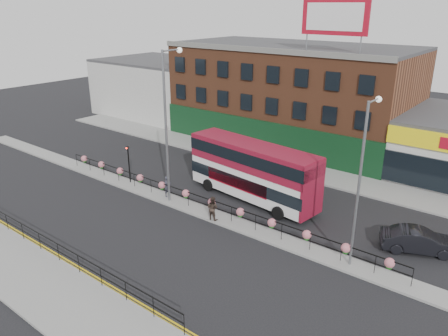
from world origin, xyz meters
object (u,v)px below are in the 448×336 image
Objects in this scene: double_decker_bus at (253,166)px; lamp_column_east at (362,171)px; pedestrian_a at (168,186)px; car at (419,241)px; pedestrian_b at (212,208)px; lamp_column_west at (168,114)px.

double_decker_bus is 1.18× the size of lamp_column_east.
lamp_column_east is at bearing -81.57° from pedestrian_a.
lamp_column_east is at bearing 120.82° from car.
pedestrian_a is (-5.32, -3.85, -1.77)m from double_decker_bus.
lamp_column_east is at bearing 179.10° from pedestrian_b.
double_decker_bus is 6.83× the size of pedestrian_a.
double_decker_bus is 5.01m from pedestrian_b.
pedestrian_a reaches higher than car.
pedestrian_a is (-17.65, -3.84, 0.24)m from car.
car is at bearing -69.18° from pedestrian_a.
lamp_column_west reaches higher than pedestrian_b.
lamp_column_west is 1.18× the size of lamp_column_east.
pedestrian_b is at bearing -91.25° from double_decker_bus.
pedestrian_a is 15.77m from lamp_column_east.
lamp_column_west reaches higher than pedestrian_a.
double_decker_bus is 12.49m from car.
lamp_column_west reaches higher than double_decker_bus.
lamp_column_east reaches higher than pedestrian_b.
pedestrian_b is at bearing 85.73° from car.
lamp_column_east is at bearing -21.84° from double_decker_bus.
pedestrian_a is 0.97× the size of pedestrian_b.
lamp_column_west is (-4.71, -4.03, 4.05)m from double_decker_bus.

